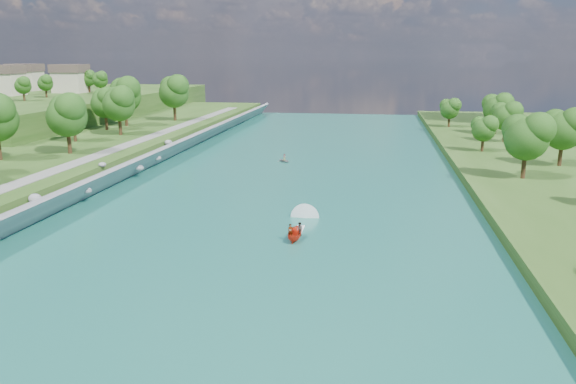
# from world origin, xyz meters

# --- Properties ---
(ground) EXTENTS (260.00, 260.00, 0.00)m
(ground) POSITION_xyz_m (0.00, 0.00, 0.00)
(ground) COLOR #2D5119
(ground) RESTS_ON ground
(river_water) EXTENTS (55.00, 240.00, 0.10)m
(river_water) POSITION_xyz_m (0.00, 20.00, 0.05)
(river_water) COLOR #196253
(river_water) RESTS_ON ground
(ridge_west) EXTENTS (60.00, 120.00, 9.00)m
(ridge_west) POSITION_xyz_m (-82.50, 95.00, 4.50)
(ridge_west) COLOR #2D5119
(ridge_west) RESTS_ON ground
(riprap_bank) EXTENTS (3.96, 236.00, 4.29)m
(riprap_bank) POSITION_xyz_m (-25.87, 19.09, 1.83)
(riprap_bank) COLOR slate
(riprap_bank) RESTS_ON ground
(riverside_path) EXTENTS (3.00, 200.00, 0.10)m
(riverside_path) POSITION_xyz_m (-32.50, 20.00, 3.55)
(riverside_path) COLOR gray
(riverside_path) RESTS_ON berm_west
(ridge_houses) EXTENTS (29.50, 29.50, 8.40)m
(ridge_houses) POSITION_xyz_m (-88.67, 100.00, 13.31)
(ridge_houses) COLOR beige
(ridge_houses) RESTS_ON ridge_west
(trees_east) EXTENTS (18.42, 143.12, 11.85)m
(trees_east) POSITION_xyz_m (39.98, 33.32, 6.80)
(trees_east) COLOR #1B4C14
(trees_east) RESTS_ON berm_east
(trees_ridge) EXTENTS (12.93, 38.24, 7.83)m
(trees_ridge) POSITION_xyz_m (-70.98, 89.94, 12.74)
(trees_ridge) COLOR #1B4C14
(trees_ridge) RESTS_ON ridge_west
(motorboat) EXTENTS (3.60, 18.60, 1.95)m
(motorboat) POSITION_xyz_m (5.25, 2.42, 0.66)
(motorboat) COLOR red
(motorboat) RESTS_ON river_water
(raft) EXTENTS (3.32, 3.47, 1.53)m
(raft) POSITION_xyz_m (-3.47, 46.40, 0.45)
(raft) COLOR gray
(raft) RESTS_ON river_water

